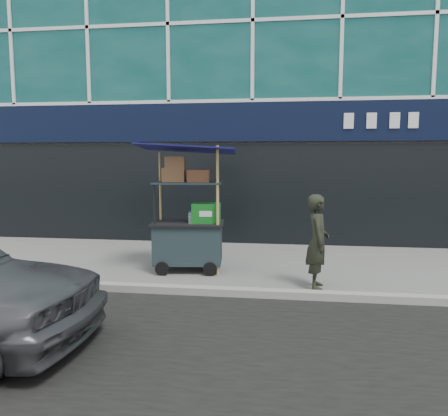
# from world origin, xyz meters

# --- Properties ---
(ground) EXTENTS (80.00, 80.00, 0.00)m
(ground) POSITION_xyz_m (0.00, 0.00, 0.00)
(ground) COLOR slate
(ground) RESTS_ON ground
(curb) EXTENTS (80.00, 0.18, 0.12)m
(curb) POSITION_xyz_m (0.00, -0.20, 0.06)
(curb) COLOR #989790
(curb) RESTS_ON ground
(building) EXTENTS (16.00, 6.20, 12.00)m
(building) POSITION_xyz_m (0.00, 6.95, 6.02)
(building) COLOR gray
(building) RESTS_ON ground
(vendor_cart) EXTENTS (1.83, 1.37, 2.33)m
(vendor_cart) POSITION_xyz_m (-0.95, 1.18, 0.82)
(vendor_cart) COLOR #19272B
(vendor_cart) RESTS_ON ground
(vendor_man) EXTENTS (0.37, 0.56, 1.50)m
(vendor_man) POSITION_xyz_m (1.30, 0.39, 0.75)
(vendor_man) COLOR black
(vendor_man) RESTS_ON ground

